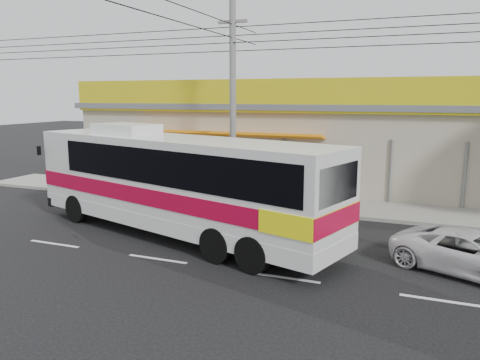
# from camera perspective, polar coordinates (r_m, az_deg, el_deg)

# --- Properties ---
(ground) EXTENTS (120.00, 120.00, 0.00)m
(ground) POSITION_cam_1_polar(r_m,az_deg,el_deg) (16.70, -5.50, -6.87)
(ground) COLOR black
(ground) RESTS_ON ground
(sidewalk) EXTENTS (30.00, 3.20, 0.15)m
(sidewalk) POSITION_cam_1_polar(r_m,az_deg,el_deg) (22.01, 1.63, -2.43)
(sidewalk) COLOR gray
(sidewalk) RESTS_ON ground
(lane_markings) EXTENTS (50.00, 0.12, 0.01)m
(lane_markings) POSITION_cam_1_polar(r_m,az_deg,el_deg) (14.64, -10.02, -9.47)
(lane_markings) COLOR silver
(lane_markings) RESTS_ON ground
(storefront_building) EXTENTS (22.60, 9.20, 5.70)m
(storefront_building) POSITION_cam_1_polar(r_m,az_deg,el_deg) (26.87, 5.71, 4.64)
(storefront_building) COLOR #A49C84
(storefront_building) RESTS_ON ground
(coach_bus) EXTENTS (12.76, 6.17, 3.86)m
(coach_bus) POSITION_cam_1_polar(r_m,az_deg,el_deg) (16.28, -7.41, 0.13)
(coach_bus) COLOR silver
(coach_bus) RESTS_ON ground
(motorbike_red) EXTENTS (1.92, 0.84, 0.98)m
(motorbike_red) POSITION_cam_1_polar(r_m,az_deg,el_deg) (23.43, -11.44, -0.44)
(motorbike_red) COLOR maroon
(motorbike_red) RESTS_ON sidewalk
(motorbike_dark) EXTENTS (1.56, 0.45, 0.94)m
(motorbike_dark) POSITION_cam_1_polar(r_m,az_deg,el_deg) (26.30, -13.25, 0.60)
(motorbike_dark) COLOR black
(motorbike_dark) RESTS_ON sidewalk
(white_car) EXTENTS (4.69, 3.44, 1.18)m
(white_car) POSITION_cam_1_polar(r_m,az_deg,el_deg) (14.61, 26.42, -8.01)
(white_car) COLOR silver
(white_car) RESTS_ON ground
(utility_pole) EXTENTS (34.00, 14.00, 8.97)m
(utility_pole) POSITION_cam_1_polar(r_m,az_deg,el_deg) (21.34, -0.91, 16.95)
(utility_pole) COLOR slate
(utility_pole) RESTS_ON ground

